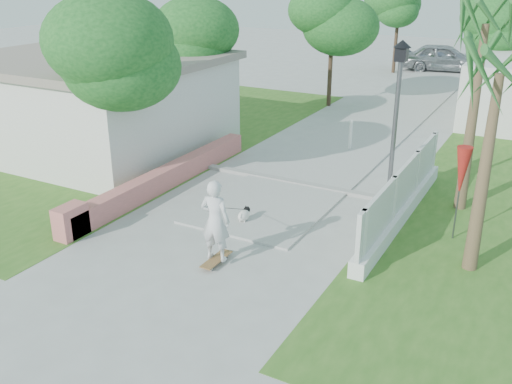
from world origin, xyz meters
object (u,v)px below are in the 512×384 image
Objects in this scene: street_lamp at (395,121)px; dog at (244,215)px; skateboarder at (222,214)px; bollard at (350,134)px; patio_umbrella at (462,172)px; parked_car at (444,58)px.

street_lamp reaches higher than dog.
dog is (-0.32, 1.55, -0.69)m from skateboarder.
street_lamp is 5.56m from bollard.
skateboarder reaches higher than dog.
patio_umbrella reaches higher than bollard.
street_lamp reaches higher than skateboarder.
bollard is 7.10m from dog.
patio_umbrella reaches higher than parked_car.
dog is (-4.86, -1.58, -1.48)m from patio_umbrella.
patio_umbrella is 0.81× the size of skateboarder.
patio_umbrella is 4.05× the size of dog.
parked_car is at bearing 91.42° from bollard.
bollard is at bearing 120.96° from street_lamp.
skateboarder is 0.58× the size of parked_car.
street_lamp reaches higher than parked_car.
parked_car is at bearing 84.09° from dog.
skateboarder is (-4.54, -3.14, -0.79)m from patio_umbrella.
patio_umbrella is 0.47× the size of parked_car.
parked_car reaches higher than dog.
skateboarder is (-2.64, -4.14, -1.53)m from street_lamp.
parked_car is (-0.51, 26.41, -0.07)m from skateboarder.
dog is 0.12× the size of parked_car.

